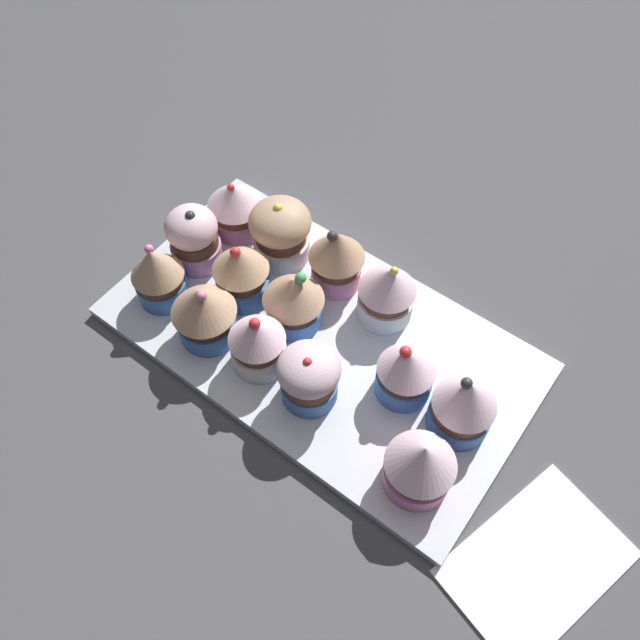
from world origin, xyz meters
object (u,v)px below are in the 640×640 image
cupcake_2 (257,342)px  cupcake_8 (404,374)px  cupcake_1 (204,312)px  cupcake_9 (464,405)px  baking_tray (320,339)px  cupcake_4 (420,464)px  cupcake_3 (309,376)px  cupcake_13 (387,292)px  cupcake_6 (241,273)px  cupcake_5 (191,239)px  cupcake_11 (281,231)px  cupcake_10 (235,206)px  napkin (537,562)px  cupcake_7 (295,298)px  cupcake_0 (158,274)px  cupcake_12 (337,257)px

cupcake_2 → cupcake_8: (12.95, 5.49, -0.17)cm
cupcake_1 → cupcake_9: bearing=14.4°
cupcake_1 → baking_tray: bearing=34.8°
cupcake_4 → cupcake_9: bearing=88.3°
cupcake_3 → cupcake_13: bearing=87.3°
cupcake_6 → cupcake_8: cupcake_6 is taller
cupcake_6 → cupcake_13: bearing=27.4°
cupcake_5 → cupcake_11: bearing=43.1°
cupcake_2 → cupcake_6: 8.39cm
cupcake_3 → cupcake_11: bearing=137.2°
cupcake_10 → cupcake_13: bearing=0.1°
baking_tray → napkin: (27.79, -6.53, -0.30)cm
cupcake_5 → cupcake_8: (26.56, -0.02, -0.29)cm
cupcake_10 → napkin: (44.05, -12.75, -4.19)cm
cupcake_9 → cupcake_10: 32.78cm
cupcake_7 → cupcake_8: bearing=-2.4°
cupcake_2 → cupcake_13: bearing=61.2°
cupcake_7 → cupcake_9: 19.19cm
cupcake_0 → cupcake_8: cupcake_0 is taller
baking_tray → cupcake_1: (-9.25, -6.43, 4.49)cm
cupcake_8 → cupcake_1: bearing=-162.4°
napkin → cupcake_13: bearing=152.1°
cupcake_9 → cupcake_11: (-25.69, 6.05, -0.08)cm
napkin → baking_tray: bearing=166.8°
baking_tray → cupcake_9: 16.54cm
baking_tray → cupcake_12: 8.58cm
cupcake_11 → cupcake_1: bearing=-87.6°
cupcake_11 → napkin: (37.55, -12.62, -4.67)cm
cupcake_4 → cupcake_7: (-18.99, 7.09, 0.03)cm
cupcake_2 → cupcake_5: (-13.61, 5.51, 0.12)cm
cupcake_7 → cupcake_9: (19.19, -0.16, 0.15)cm
cupcake_2 → cupcake_7: 6.05cm
baking_tray → cupcake_11: cupcake_11 is taller
cupcake_2 → cupcake_6: size_ratio=0.98×
cupcake_4 → cupcake_10: (-31.98, 13.11, -0.39)cm
cupcake_9 → cupcake_13: size_ratio=1.06×
cupcake_11 → napkin: size_ratio=0.50×
cupcake_4 → cupcake_1: bearing=179.0°
baking_tray → cupcake_6: 10.49cm
cupcake_2 → napkin: cupcake_2 is taller
cupcake_10 → cupcake_11: bearing=-1.1°
cupcake_0 → napkin: cupcake_0 is taller
cupcake_3 → cupcake_13: (0.56, 12.05, 0.18)cm
cupcake_3 → napkin: (24.73, -0.73, -4.41)cm
cupcake_9 → cupcake_12: cupcake_12 is taller
cupcake_1 → cupcake_13: bearing=44.6°
cupcake_2 → cupcake_3: size_ratio=1.06×
cupcake_0 → cupcake_1: size_ratio=0.98×
baking_tray → cupcake_10: size_ratio=6.30×
cupcake_3 → cupcake_9: size_ratio=0.88×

